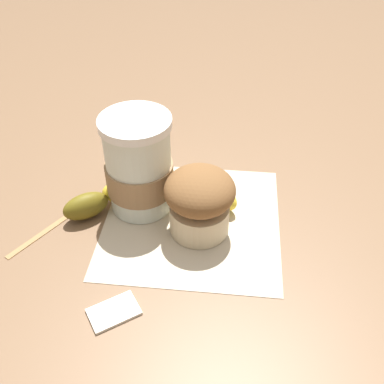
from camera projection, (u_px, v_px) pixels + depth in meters
The scene contains 7 objects.
ground_plane at pixel (192, 221), 0.56m from camera, with size 3.00×3.00×0.00m, color brown.
paper_napkin at pixel (192, 220), 0.56m from camera, with size 0.22×0.22×0.00m, color beige.
coffee_cup at pixel (139, 167), 0.55m from camera, with size 0.08×0.08×0.13m.
muffin at pixel (200, 200), 0.52m from camera, with size 0.08×0.08×0.08m.
banana at pixel (152, 194), 0.57m from camera, with size 0.23×0.09×0.03m.
sugar_packet at pixel (114, 311), 0.46m from camera, with size 0.05×0.03×0.01m, color white.
wooden_stirrer at pixel (45, 231), 0.55m from camera, with size 0.11×0.01×0.00m, color #9E7547.
Camera 1 is at (-0.07, -0.40, 0.39)m, focal length 42.00 mm.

